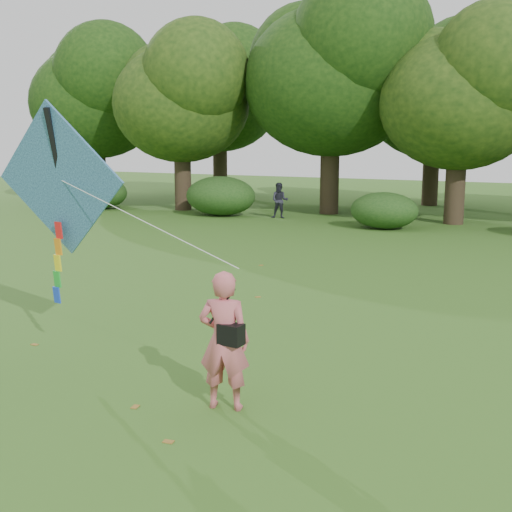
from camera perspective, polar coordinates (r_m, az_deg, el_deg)
The scene contains 7 objects.
ground at distance 8.59m, azimuth -0.63°, elevation -12.57°, with size 100.00×100.00×0.00m, color #265114.
man_kite_flyer at distance 8.04m, azimuth -2.85°, elevation -7.50°, with size 0.64×0.42×1.77m, color #C65D63.
bystander_left at distance 28.41m, azimuth 2.13°, elevation 4.95°, with size 0.76×0.59×1.57m, color #242531.
crossbody_bag at distance 7.92m, azimuth -2.26°, elevation -6.89°, with size 0.43×0.20×0.71m.
flying_kite at distance 10.18m, azimuth -17.03°, elevation 6.27°, with size 4.70×0.92×3.12m.
shrub_band at distance 25.01m, azimuth 18.84°, elevation 3.89°, with size 39.15×3.22×1.88m.
fallen_leaves at distance 12.01m, azimuth 10.70°, elevation -6.08°, with size 10.31×15.58×0.01m.
Camera 1 is at (4.03, -6.83, 3.30)m, focal length 45.00 mm.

